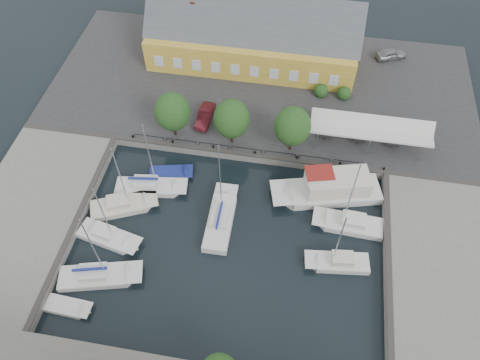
# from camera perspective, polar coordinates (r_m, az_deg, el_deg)

# --- Properties ---
(ground) EXTENTS (140.00, 140.00, 0.00)m
(ground) POSITION_cam_1_polar(r_m,az_deg,el_deg) (50.20, -1.16, -6.40)
(ground) COLOR black
(ground) RESTS_ON ground
(north_quay) EXTENTS (56.00, 26.00, 1.00)m
(north_quay) POSITION_cam_1_polar(r_m,az_deg,el_deg) (64.67, 2.59, 11.27)
(north_quay) COLOR #2D2D30
(north_quay) RESTS_ON ground
(west_quay) EXTENTS (12.00, 24.00, 1.00)m
(west_quay) POSITION_cam_1_polar(r_m,az_deg,el_deg) (55.68, -24.50, -4.03)
(west_quay) COLOR slate
(west_quay) RESTS_ON ground
(east_quay) EXTENTS (12.00, 24.00, 1.00)m
(east_quay) POSITION_cam_1_polar(r_m,az_deg,el_deg) (51.24, 23.85, -11.00)
(east_quay) COLOR slate
(east_quay) RESTS_ON ground
(quay_edge_fittings) EXTENTS (56.00, 24.72, 0.40)m
(quay_edge_fittings) POSITION_cam_1_polar(r_m,az_deg,el_deg) (51.91, -0.21, -1.37)
(quay_edge_fittings) COLOR #383533
(quay_edge_fittings) RESTS_ON north_quay
(warehouse) EXTENTS (28.56, 14.00, 9.55)m
(warehouse) POSITION_cam_1_polar(r_m,az_deg,el_deg) (66.70, 1.08, 17.05)
(warehouse) COLOR gold
(warehouse) RESTS_ON north_quay
(tent_canopy) EXTENTS (14.00, 4.00, 2.83)m
(tent_canopy) POSITION_cam_1_polar(r_m,az_deg,el_deg) (56.69, 15.68, 6.17)
(tent_canopy) COLOR silver
(tent_canopy) RESTS_ON north_quay
(quay_trees) EXTENTS (18.20, 4.20, 6.30)m
(quay_trees) POSITION_cam_1_polar(r_m,az_deg,el_deg) (53.93, -1.03, 7.47)
(quay_trees) COLOR black
(quay_trees) RESTS_ON north_quay
(car_silver) EXTENTS (4.63, 3.23, 1.46)m
(car_silver) POSITION_cam_1_polar(r_m,az_deg,el_deg) (71.41, 17.97, 14.42)
(car_silver) COLOR #94979B
(car_silver) RESTS_ON north_quay
(car_red) EXTENTS (1.86, 4.68, 1.51)m
(car_red) POSITION_cam_1_polar(r_m,az_deg,el_deg) (58.89, -4.27, 7.81)
(car_red) COLOR #55131C
(car_red) RESTS_ON north_quay
(center_sailboat) EXTENTS (2.73, 8.74, 11.95)m
(center_sailboat) POSITION_cam_1_polar(r_m,az_deg,el_deg) (50.62, -2.37, -4.90)
(center_sailboat) COLOR silver
(center_sailboat) RESTS_ON ground
(trawler) EXTENTS (12.78, 6.61, 5.00)m
(trawler) POSITION_cam_1_polar(r_m,az_deg,el_deg) (53.10, 10.98, -1.11)
(trawler) COLOR silver
(trawler) RESTS_ON ground
(east_boat_a) EXTENTS (7.72, 2.90, 10.84)m
(east_boat_a) POSITION_cam_1_polar(r_m,az_deg,el_deg) (51.75, 13.18, -5.29)
(east_boat_a) COLOR silver
(east_boat_a) RESTS_ON ground
(east_boat_b) EXTENTS (6.76, 2.89, 9.23)m
(east_boat_b) POSITION_cam_1_polar(r_m,az_deg,el_deg) (49.12, 11.90, -9.87)
(east_boat_b) COLOR silver
(east_boat_b) RESTS_ON ground
(west_boat_a) EXTENTS (8.45, 3.45, 10.96)m
(west_boat_a) POSITION_cam_1_polar(r_m,az_deg,el_deg) (54.18, -10.95, -0.92)
(west_boat_a) COLOR silver
(west_boat_a) RESTS_ON ground
(west_boat_b) EXTENTS (7.73, 5.28, 10.28)m
(west_boat_b) POSITION_cam_1_polar(r_m,az_deg,el_deg) (53.32, -14.10, -3.11)
(west_boat_b) COLOR beige
(west_boat_b) RESTS_ON ground
(west_boat_c) EXTENTS (7.31, 3.70, 9.74)m
(west_boat_c) POSITION_cam_1_polar(r_m,az_deg,el_deg) (51.47, -15.77, -6.74)
(west_boat_c) COLOR silver
(west_boat_c) RESTS_ON ground
(west_boat_d) EXTENTS (8.60, 4.45, 11.17)m
(west_boat_d) POSITION_cam_1_polar(r_m,az_deg,el_deg) (49.44, -16.83, -11.22)
(west_boat_d) COLOR silver
(west_boat_d) RESTS_ON ground
(launch_sw) EXTENTS (4.70, 1.94, 0.98)m
(launch_sw) POSITION_cam_1_polar(r_m,az_deg,el_deg) (49.12, -20.23, -14.37)
(launch_sw) COLOR silver
(launch_sw) RESTS_ON ground
(launch_nw) EXTENTS (5.33, 3.01, 0.88)m
(launch_nw) POSITION_cam_1_polar(r_m,az_deg,el_deg) (55.27, -8.48, 0.76)
(launch_nw) COLOR navy
(launch_nw) RESTS_ON ground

